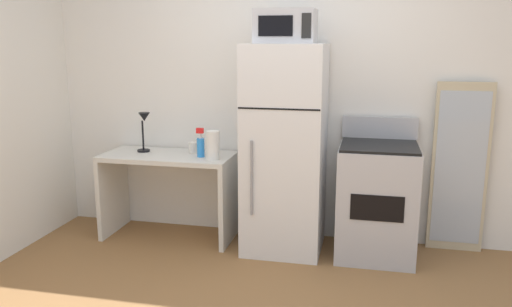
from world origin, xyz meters
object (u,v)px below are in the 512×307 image
Objects in this scene: desk_lamp at (144,125)px; leaning_mirror at (460,168)px; refrigerator at (285,150)px; coffee_mug at (193,148)px; desk at (169,180)px; oven_range at (377,200)px; paper_towel_roll at (213,145)px; spray_bottle at (201,145)px; microwave at (286,26)px.

desk_lamp is 0.25× the size of leaning_mirror.
coffee_mug is at bearing 170.40° from refrigerator.
coffee_mug is (0.20, 0.10, 0.28)m from desk.
paper_towel_roll is at bearing -176.77° from oven_range.
coffee_mug is (-0.11, 0.14, -0.05)m from spray_bottle.
paper_towel_roll is 2.02m from leaning_mirror.
desk_lamp is at bearing 167.88° from paper_towel_roll.
oven_range is at bearing 2.55° from microwave.
leaning_mirror is at bearing 4.00° from desk_lamp.
spray_bottle is (0.54, -0.08, -0.14)m from desk_lamp.
paper_towel_roll reaches higher than coffee_mug.
spray_bottle is at bearing -179.74° from oven_range.
refrigerator reaches higher than leaning_mirror.
desk is at bearing 166.85° from paper_towel_roll.
spray_bottle is (0.31, -0.03, 0.33)m from desk.
microwave is (0.59, 0.04, 0.95)m from paper_towel_roll.
oven_range is (1.34, 0.08, -0.40)m from paper_towel_roll.
microwave is (1.27, -0.10, 0.83)m from desk_lamp.
desk is 4.74× the size of paper_towel_roll.
coffee_mug is 0.06× the size of refrigerator.
refrigerator is at bearing -169.16° from leaning_mirror.
leaning_mirror is at bearing 3.22° from coffee_mug.
leaning_mirror is at bearing 5.35° from desk.
oven_range is at bearing 3.23° from paper_towel_roll.
desk is at bearing -174.65° from leaning_mirror.
desk is 0.45m from spray_bottle.
leaning_mirror reaches higher than desk.
spray_bottle is 0.23× the size of oven_range.
refrigerator is (1.27, -0.08, -0.14)m from desk_lamp.
microwave is at bearing 4.10° from paper_towel_roll.
desk_lamp is (-0.23, 0.04, 0.47)m from desk.
oven_range reaches higher than coffee_mug.
oven_range reaches higher than desk.
spray_bottle is 0.72m from refrigerator.
microwave reaches higher than spray_bottle.
refrigerator is (0.72, -0.01, -0.00)m from spray_bottle.
refrigerator reaches higher than desk_lamp.
desk is at bearing 176.62° from microwave.
desk is 0.81× the size of leaning_mirror.
desk_lamp is 0.21× the size of refrigerator.
leaning_mirror reaches higher than spray_bottle.
microwave reaches higher than refrigerator.
desk is 1.03× the size of oven_range.
paper_towel_roll reaches higher than desk.
microwave is at bearing -177.45° from oven_range.
coffee_mug is 0.09× the size of oven_range.
refrigerator reaches higher than paper_towel_roll.
leaning_mirror is (2.66, 0.19, -0.29)m from desk_lamp.
oven_range is at bearing 0.26° from spray_bottle.
spray_bottle is 0.18× the size of leaning_mirror.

